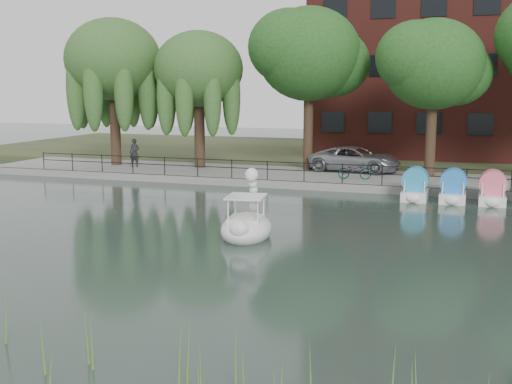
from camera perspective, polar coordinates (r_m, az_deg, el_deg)
The scene contains 16 objects.
ground_plane at distance 21.03m, azimuth -4.80°, elevation -5.10°, with size 120.00×120.00×0.00m, color #314239.
promenade at distance 35.97m, azimuth 5.38°, elevation 1.25°, with size 40.00×6.00×0.40m, color gray.
kerb at distance 33.13m, azimuth 4.20°, elevation 0.57°, with size 40.00×0.25×0.40m, color gray.
land_strip at distance 49.60m, azimuth 9.12°, elevation 3.36°, with size 60.00×22.00×0.36m, color #47512D.
railing at distance 33.19m, azimuth 4.30°, elevation 2.23°, with size 32.00×0.05×1.00m.
apartment_building at distance 48.82m, azimuth 17.77°, elevation 13.75°, with size 20.00×10.07×18.00m.
willow_left at distance 41.07m, azimuth -12.61°, elevation 11.40°, with size 5.88×5.88×9.01m.
willow_mid at distance 38.97m, azimuth -5.12°, elevation 10.79°, with size 5.32×5.32×8.15m.
broadleaf_center at distance 37.84m, azimuth 4.75°, elevation 12.07°, with size 6.00×6.00×9.25m.
broadleaf_right at distance 36.25m, azimuth 15.53°, elevation 10.82°, with size 5.40×5.40×8.32m.
minivan at distance 37.37m, azimuth 8.80°, elevation 3.06°, with size 5.93×2.73×1.65m, color gray.
bicycle at distance 34.31m, azimuth 8.76°, elevation 1.97°, with size 1.72×0.60×1.00m, color gray.
pedestrian at distance 39.86m, azimuth -10.75°, elevation 3.63°, with size 0.71×0.48×1.98m, color black.
swan_boat at distance 22.49m, azimuth -0.82°, elevation -2.77°, with size 2.11×2.99×2.36m.
pedal_boat_row at distance 30.77m, azimuth 20.27°, elevation 0.10°, with size 7.95×1.70×1.40m.
reed_bank at distance 11.97m, azimuth -14.45°, elevation -13.72°, with size 24.00×2.40×1.20m.
Camera 1 is at (8.16, -18.66, 5.23)m, focal length 45.00 mm.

